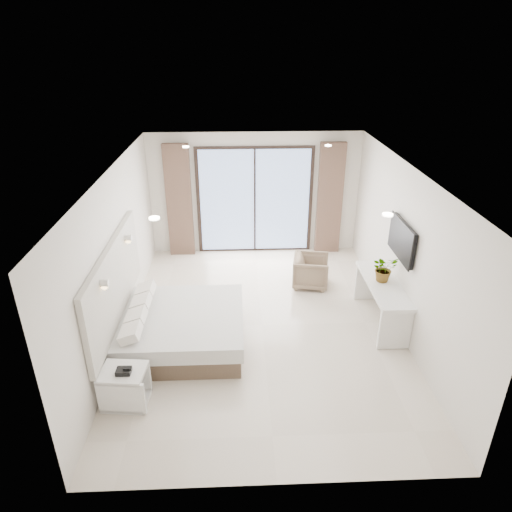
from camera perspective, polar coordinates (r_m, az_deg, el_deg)
The scene contains 8 objects.
ground at distance 7.93m, azimuth 0.75°, elevation -8.64°, with size 6.20×6.20×0.00m, color beige.
room_shell at distance 7.80m, azimuth -0.93°, elevation 3.91°, with size 4.62×6.22×2.72m.
bed at distance 7.45m, azimuth -9.46°, elevation -8.91°, with size 1.96×1.86×0.69m.
nightstand at distance 6.56m, azimuth -16.07°, elevation -15.41°, with size 0.63×0.54×0.53m.
phone at distance 6.33m, azimuth -16.21°, elevation -13.66°, with size 0.19×0.15×0.06m, color black.
console_desk at distance 8.02m, azimuth 15.52°, elevation -4.50°, with size 0.53×1.70×0.77m.
plant at distance 7.91m, azimuth 15.68°, elevation -1.83°, with size 0.41×0.46×0.36m, color #33662D.
armchair at distance 9.04m, azimuth 6.89°, elevation -1.70°, with size 0.67×0.63×0.69m, color #7C6651.
Camera 1 is at (-0.38, -6.54, 4.48)m, focal length 32.00 mm.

